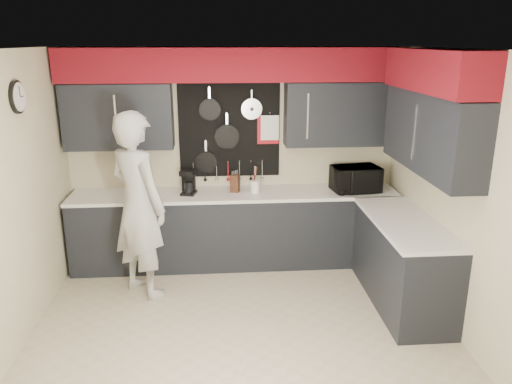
{
  "coord_description": "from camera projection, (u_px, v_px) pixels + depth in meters",
  "views": [
    {
      "loc": [
        -0.19,
        -4.27,
        2.67
      ],
      "look_at": [
        0.18,
        0.5,
        1.21
      ],
      "focal_mm": 35.0,
      "sensor_mm": 36.0,
      "label": 1
    }
  ],
  "objects": [
    {
      "name": "ground",
      "position": [
        242.0,
        325.0,
        4.87
      ],
      "size": [
        4.0,
        4.0,
        0.0
      ],
      "primitive_type": "plane",
      "color": "#BDAA93",
      "rests_on": "ground"
    },
    {
      "name": "back_wall_assembly",
      "position": [
        234.0,
        99.0,
        5.81
      ],
      "size": [
        4.0,
        0.36,
        2.6
      ],
      "color": "beige",
      "rests_on": "ground"
    },
    {
      "name": "right_wall_assembly",
      "position": [
        435.0,
        121.0,
        4.69
      ],
      "size": [
        0.36,
        3.5,
        2.6
      ],
      "color": "beige",
      "rests_on": "ground"
    },
    {
      "name": "left_wall_assembly",
      "position": [
        12.0,
        200.0,
        4.34
      ],
      "size": [
        0.05,
        3.5,
        2.6
      ],
      "color": "beige",
      "rests_on": "ground"
    },
    {
      "name": "base_cabinets",
      "position": [
        278.0,
        237.0,
        5.85
      ],
      "size": [
        3.95,
        2.2,
        0.92
      ],
      "color": "black",
      "rests_on": "ground"
    },
    {
      "name": "microwave",
      "position": [
        355.0,
        179.0,
        5.98
      ],
      "size": [
        0.6,
        0.45,
        0.3
      ],
      "primitive_type": "imported",
      "rotation": [
        0.0,
        0.0,
        0.15
      ],
      "color": "black",
      "rests_on": "base_cabinets"
    },
    {
      "name": "knife_block",
      "position": [
        235.0,
        183.0,
        5.96
      ],
      "size": [
        0.12,
        0.12,
        0.21
      ],
      "primitive_type": "cube",
      "rotation": [
        0.0,
        0.0,
        -0.34
      ],
      "color": "#351E11",
      "rests_on": "base_cabinets"
    },
    {
      "name": "utensil_crock",
      "position": [
        255.0,
        186.0,
        5.96
      ],
      "size": [
        0.11,
        0.11,
        0.14
      ],
      "primitive_type": "cylinder",
      "color": "white",
      "rests_on": "base_cabinets"
    },
    {
      "name": "coffee_maker",
      "position": [
        188.0,
        181.0,
        5.89
      ],
      "size": [
        0.2,
        0.23,
        0.29
      ],
      "rotation": [
        0.0,
        0.0,
        -0.24
      ],
      "color": "black",
      "rests_on": "base_cabinets"
    },
    {
      "name": "person",
      "position": [
        139.0,
        206.0,
        5.24
      ],
      "size": [
        0.86,
        0.85,
        2.0
      ],
      "primitive_type": "imported",
      "rotation": [
        0.0,
        0.0,
        2.38
      ],
      "color": "#BABAB7",
      "rests_on": "ground"
    }
  ]
}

